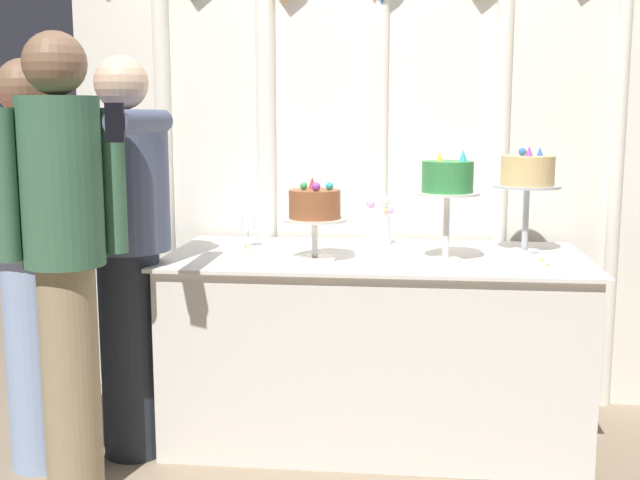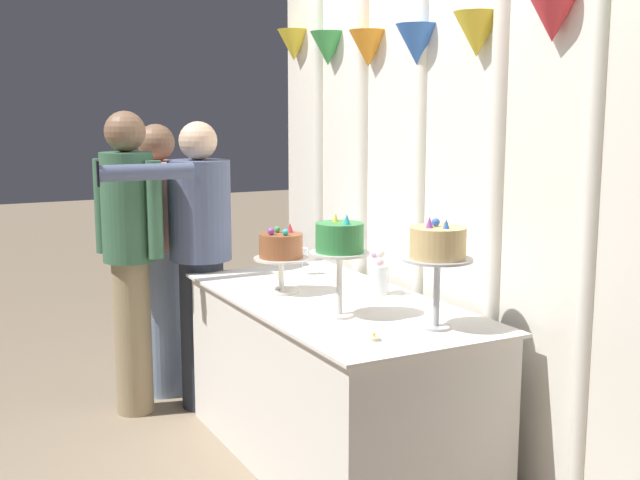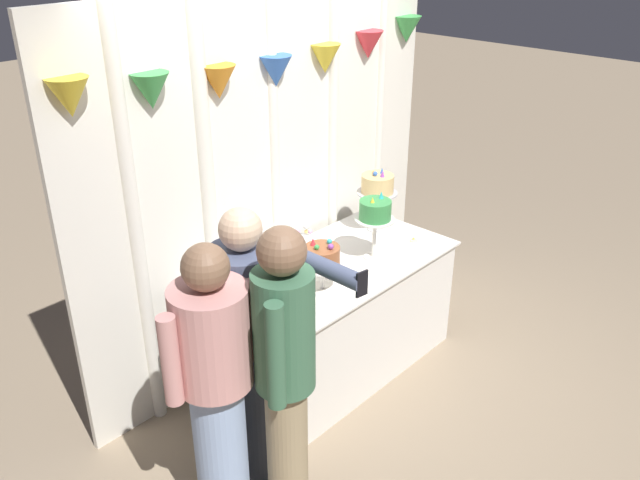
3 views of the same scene
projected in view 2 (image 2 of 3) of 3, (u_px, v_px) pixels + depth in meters
The scene contains 13 objects.
ground_plane at pixel (314, 464), 3.79m from camera, with size 24.00×24.00×0.00m, color gray.
draped_curtain at pixel (420, 180), 3.87m from camera, with size 2.99×0.20×2.47m.
cake_table at pixel (332, 381), 3.77m from camera, with size 1.76×0.85×0.80m.
cake_display_leftmost at pixel (281, 250), 3.81m from camera, with size 0.27×0.27×0.33m.
cake_display_center at pixel (340, 243), 3.35m from camera, with size 0.26×0.26×0.45m.
cake_display_rightmost at pixel (438, 247), 3.16m from camera, with size 0.28×0.28×0.46m.
wine_glass at pixel (303, 255), 4.25m from camera, with size 0.06×0.06×0.14m.
flower_vase at pixel (379, 277), 3.80m from camera, with size 0.13×0.09×0.22m.
tealight_far_left at pixel (279, 276), 4.18m from camera, with size 0.04×0.04×0.04m.
tealight_near_left at pixel (374, 338), 3.05m from camera, with size 0.05×0.05×0.03m.
guest_girl_blue_dress at pixel (200, 253), 4.40m from camera, with size 0.46×0.83×1.61m.
guest_man_dark_suit at pixel (160, 250), 4.63m from camera, with size 0.53×0.36×1.59m.
guest_man_pink_jacket at pixel (129, 247), 4.31m from camera, with size 0.39×0.39×1.67m.
Camera 2 is at (3.17, -1.63, 1.67)m, focal length 44.58 mm.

